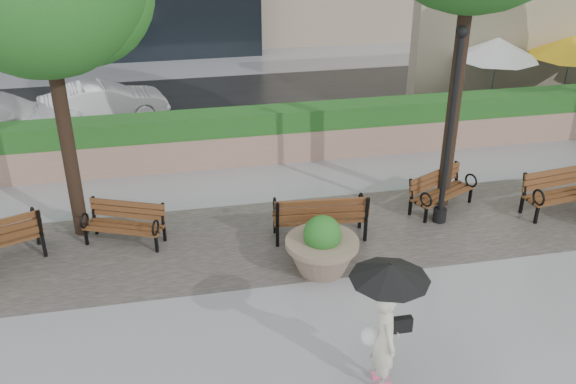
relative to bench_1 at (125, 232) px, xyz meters
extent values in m
plane|color=gray|center=(3.98, -3.45, -0.25)|extent=(100.00, 100.00, 0.00)
cube|color=#383330|center=(3.98, -0.45, -0.24)|extent=(28.00, 3.20, 0.01)
cube|color=#A07967|center=(3.98, 3.55, 0.15)|extent=(24.00, 0.80, 0.80)
cube|color=#1B4E1A|center=(3.98, 3.55, 0.83)|extent=(24.00, 0.75, 0.55)
cube|color=tan|center=(13.48, 6.55, 1.75)|extent=(10.00, 0.60, 4.00)
cube|color=black|center=(3.98, 7.55, -0.25)|extent=(40.00, 7.00, 0.00)
torus|color=black|center=(-1.70, 0.24, 0.41)|extent=(0.19, 0.39, 0.39)
cube|color=brown|center=(-0.01, -0.03, 0.13)|extent=(1.62, 1.03, 0.04)
cube|color=brown|center=(0.08, 0.19, 0.40)|extent=(1.49, 0.69, 0.37)
cube|color=black|center=(0.00, -0.01, -0.05)|extent=(1.66, 1.11, 0.40)
torus|color=black|center=(-0.76, 0.10, 0.29)|extent=(0.16, 0.31, 0.32)
torus|color=black|center=(0.61, -0.45, 0.29)|extent=(0.16, 0.31, 0.32)
cube|color=brown|center=(3.86, -0.51, 0.21)|extent=(1.92, 0.72, 0.05)
cube|color=brown|center=(3.83, -0.80, 0.53)|extent=(1.88, 0.28, 0.44)
cube|color=black|center=(3.86, -0.54, -0.01)|extent=(1.92, 0.82, 0.48)
torus|color=black|center=(4.76, -0.40, 0.40)|extent=(0.08, 0.39, 0.39)
torus|color=black|center=(2.99, -0.25, 0.40)|extent=(0.08, 0.39, 0.39)
cube|color=brown|center=(6.77, 0.08, 0.14)|extent=(1.62, 1.13, 0.04)
cube|color=brown|center=(6.66, 0.30, 0.41)|extent=(1.46, 0.80, 0.37)
cube|color=black|center=(6.76, 0.11, -0.05)|extent=(1.66, 1.21, 0.40)
torus|color=black|center=(6.18, -0.39, 0.30)|extent=(0.18, 0.31, 0.32)
torus|color=black|center=(7.51, 0.28, 0.30)|extent=(0.18, 0.31, 0.32)
cube|color=brown|center=(9.26, -0.57, 0.18)|extent=(1.81, 0.78, 0.05)
cube|color=brown|center=(9.22, -0.30, 0.48)|extent=(1.75, 0.38, 0.41)
cube|color=black|center=(9.25, -0.54, -0.02)|extent=(1.83, 0.88, 0.45)
torus|color=black|center=(8.46, -0.87, 0.36)|extent=(0.10, 0.36, 0.36)
cylinder|color=#7F6B56|center=(3.60, -1.73, 0.35)|extent=(1.36, 1.36, 0.11)
sphere|color=#1B4A15|center=(3.60, -1.73, 0.54)|extent=(0.70, 0.70, 0.70)
cylinder|color=black|center=(6.51, -0.41, 1.74)|extent=(0.12, 0.12, 3.98)
cylinder|color=black|center=(6.51, -0.41, -0.10)|extent=(0.28, 0.28, 0.30)
sphere|color=black|center=(6.51, -0.41, 3.78)|extent=(0.24, 0.24, 0.24)
cylinder|color=black|center=(-0.91, 0.60, 2.18)|extent=(0.28, 0.28, 4.87)
cylinder|color=black|center=(6.90, 0.32, 2.73)|extent=(0.28, 0.28, 5.95)
cylinder|color=black|center=(10.69, 5.61, -0.20)|extent=(0.40, 0.40, 0.10)
cylinder|color=#99999E|center=(10.69, 5.61, 0.85)|extent=(0.06, 0.06, 2.20)
cone|color=white|center=(10.69, 5.61, 1.75)|extent=(2.50, 2.50, 0.60)
cylinder|color=black|center=(12.98, 5.39, -0.20)|extent=(0.40, 0.40, 0.10)
cylinder|color=#99999E|center=(12.98, 5.39, 0.85)|extent=(0.06, 0.06, 2.20)
cone|color=gold|center=(12.98, 5.39, 1.75)|extent=(2.50, 2.50, 0.60)
imported|color=silver|center=(-0.74, 7.10, 0.35)|extent=(3.80, 2.05, 1.19)
imported|color=beige|center=(3.76, -4.75, 0.61)|extent=(0.49, 0.66, 1.71)
cube|color=#F2598C|center=(3.77, -4.63, -0.21)|extent=(0.13, 0.25, 0.09)
cube|color=black|center=(3.98, -4.72, 0.77)|extent=(0.14, 0.33, 0.24)
sphere|color=white|center=(3.63, -4.52, 0.45)|extent=(0.30, 0.30, 0.30)
cylinder|color=black|center=(3.76, -4.70, 1.25)|extent=(0.02, 0.02, 0.91)
cone|color=black|center=(3.76, -4.70, 1.68)|extent=(1.11, 1.11, 0.24)
camera|label=1|loc=(1.02, -11.44, 6.51)|focal=40.00mm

